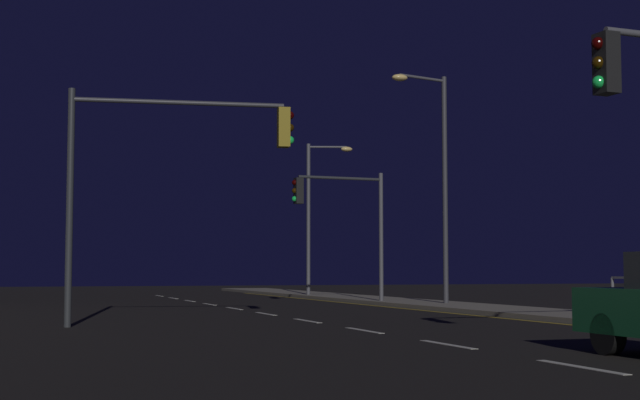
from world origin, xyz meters
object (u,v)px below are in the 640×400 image
object	(u,v)px
street_lamp_median	(437,166)
street_lamp_corner	(316,203)
traffic_light_mid_right	(341,210)
traffic_light_overhead_east	(171,157)

from	to	relation	value
street_lamp_median	street_lamp_corner	bearing A→B (deg)	91.94
traffic_light_mid_right	street_lamp_corner	size ratio (longest dim) A/B	0.68
traffic_light_overhead_east	street_lamp_corner	distance (m)	22.68
traffic_light_overhead_east	street_lamp_corner	xyz separation A→B (m)	(10.25, 20.22, 0.52)
traffic_light_overhead_east	traffic_light_mid_right	xyz separation A→B (m)	(8.21, 11.00, -0.40)
street_lamp_corner	traffic_light_overhead_east	bearing A→B (deg)	-116.88
traffic_light_overhead_east	traffic_light_mid_right	world-z (taller)	traffic_light_overhead_east
traffic_light_mid_right	street_lamp_corner	xyz separation A→B (m)	(2.04, 9.22, 0.91)
street_lamp_corner	traffic_light_mid_right	bearing A→B (deg)	-102.50
traffic_light_overhead_east	street_lamp_median	world-z (taller)	street_lamp_median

